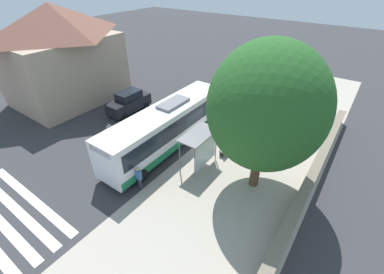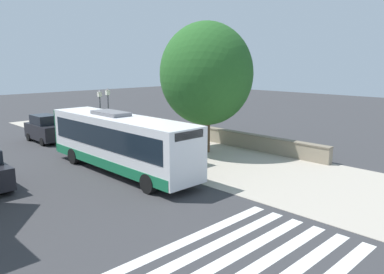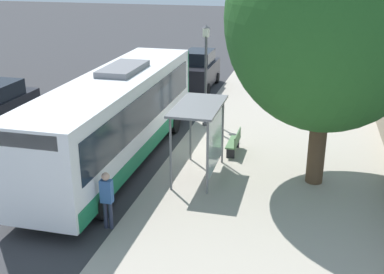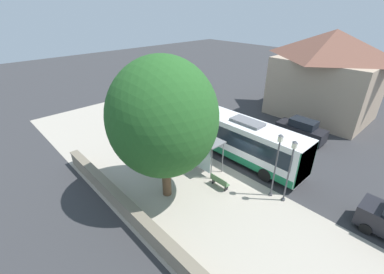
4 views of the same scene
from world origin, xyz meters
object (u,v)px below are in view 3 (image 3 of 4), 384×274
at_px(street_lamp_near, 206,68).
at_px(bus, 117,116).
at_px(bus_shelter, 203,119).
at_px(parked_car_behind_bus, 199,70).
at_px(pedestrian, 107,196).
at_px(bench, 234,142).
at_px(street_lamp_far, 206,66).
at_px(shade_tree, 330,18).

bearing_deg(street_lamp_near, bus, 64.57).
xyz_separation_m(bus_shelter, street_lamp_near, (1.09, -5.34, 0.58)).
bearing_deg(bus, parked_car_behind_bus, -92.06).
bearing_deg(bus, bus_shelter, 171.20).
xyz_separation_m(bus_shelter, parked_car_behind_bus, (2.97, -12.04, -1.09)).
bearing_deg(pedestrian, bench, -111.70).
bearing_deg(bench, bus, 24.43).
distance_m(pedestrian, street_lamp_near, 9.59).
distance_m(pedestrian, parked_car_behind_bus, 16.16).
bearing_deg(bench, street_lamp_far, -62.00).
height_order(bus, street_lamp_near, street_lamp_near).
bearing_deg(bus, bench, -155.57).
bearing_deg(shade_tree, bus_shelter, 7.01).
bearing_deg(street_lamp_far, pedestrian, 86.80).
bearing_deg(street_lamp_far, shade_tree, 131.91).
bearing_deg(street_lamp_far, parked_car_behind_bus, -73.68).
xyz_separation_m(bus_shelter, bench, (-0.75, -2.40, -1.67)).
relative_size(pedestrian, street_lamp_near, 0.38).
bearing_deg(bus_shelter, parked_car_behind_bus, -76.15).
distance_m(bus, shade_tree, 8.15).
height_order(bus, street_lamp_far, street_lamp_far).
bearing_deg(street_lamp_far, bench, 118.00).
bearing_deg(parked_car_behind_bus, bus, 87.94).
relative_size(bus_shelter, street_lamp_far, 0.66).
bearing_deg(bus, shade_tree, 179.61).
bearing_deg(street_lamp_far, street_lamp_near, 100.73).
bearing_deg(bus_shelter, bus, -8.80).
height_order(pedestrian, parked_car_behind_bus, parked_car_behind_bus).
relative_size(street_lamp_far, shade_tree, 0.49).
distance_m(bench, street_lamp_far, 4.79).
bearing_deg(street_lamp_near, street_lamp_far, -79.27).
bearing_deg(bus, pedestrian, 108.69).
relative_size(bus, street_lamp_far, 2.63).
xyz_separation_m(shade_tree, parked_car_behind_bus, (6.83, -11.56, -4.51)).
relative_size(bus_shelter, pedestrian, 1.67).
bearing_deg(bench, parked_car_behind_bus, -68.88).
bearing_deg(street_lamp_near, bench, 122.17).
height_order(street_lamp_near, shade_tree, shade_tree).
xyz_separation_m(pedestrian, shade_tree, (-5.69, -4.55, 4.53)).
relative_size(street_lamp_near, street_lamp_far, 1.04).
bearing_deg(pedestrian, bus_shelter, -114.12).
relative_size(pedestrian, shade_tree, 0.19).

